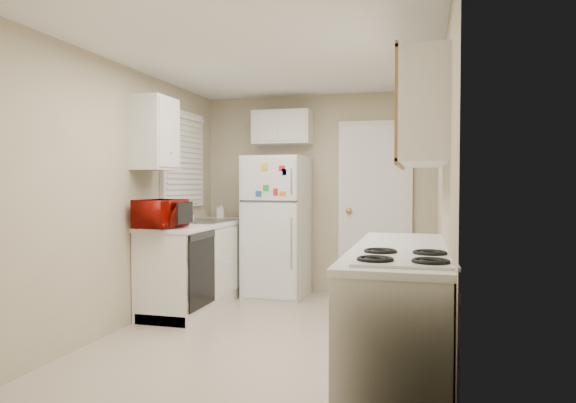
# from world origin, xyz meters

# --- Properties ---
(floor) EXTENTS (3.80, 3.80, 0.00)m
(floor) POSITION_xyz_m (0.00, 0.00, 0.00)
(floor) COLOR beige
(floor) RESTS_ON ground
(ceiling) EXTENTS (3.80, 3.80, 0.00)m
(ceiling) POSITION_xyz_m (0.00, 0.00, 2.40)
(ceiling) COLOR white
(ceiling) RESTS_ON floor
(wall_left) EXTENTS (3.80, 3.80, 0.00)m
(wall_left) POSITION_xyz_m (-1.40, 0.00, 1.20)
(wall_left) COLOR #B5AA8C
(wall_left) RESTS_ON floor
(wall_right) EXTENTS (3.80, 3.80, 0.00)m
(wall_right) POSITION_xyz_m (1.40, 0.00, 1.20)
(wall_right) COLOR #B5AA8C
(wall_right) RESTS_ON floor
(wall_back) EXTENTS (2.80, 2.80, 0.00)m
(wall_back) POSITION_xyz_m (0.00, 1.90, 1.20)
(wall_back) COLOR #B5AA8C
(wall_back) RESTS_ON floor
(wall_front) EXTENTS (2.80, 2.80, 0.00)m
(wall_front) POSITION_xyz_m (0.00, -1.90, 1.20)
(wall_front) COLOR #B5AA8C
(wall_front) RESTS_ON floor
(left_counter) EXTENTS (0.60, 1.80, 0.90)m
(left_counter) POSITION_xyz_m (-1.10, 0.90, 0.45)
(left_counter) COLOR silver
(left_counter) RESTS_ON floor
(dishwasher) EXTENTS (0.03, 0.58, 0.72)m
(dishwasher) POSITION_xyz_m (-0.81, 0.30, 0.49)
(dishwasher) COLOR black
(dishwasher) RESTS_ON floor
(sink) EXTENTS (0.54, 0.74, 0.16)m
(sink) POSITION_xyz_m (-1.10, 1.05, 0.86)
(sink) COLOR gray
(sink) RESTS_ON left_counter
(microwave) EXTENTS (0.50, 0.30, 0.33)m
(microwave) POSITION_xyz_m (-1.15, 0.14, 1.05)
(microwave) COLOR #910B04
(microwave) RESTS_ON left_counter
(soap_bottle) EXTENTS (0.10, 0.10, 0.20)m
(soap_bottle) POSITION_xyz_m (-1.15, 1.63, 1.00)
(soap_bottle) COLOR white
(soap_bottle) RESTS_ON left_counter
(window_blinds) EXTENTS (0.10, 0.98, 1.08)m
(window_blinds) POSITION_xyz_m (-1.36, 1.05, 1.60)
(window_blinds) COLOR silver
(window_blinds) RESTS_ON wall_left
(upper_cabinet_left) EXTENTS (0.30, 0.45, 0.70)m
(upper_cabinet_left) POSITION_xyz_m (-1.25, 0.22, 1.80)
(upper_cabinet_left) COLOR silver
(upper_cabinet_left) RESTS_ON wall_left
(refrigerator) EXTENTS (0.70, 0.68, 1.64)m
(refrigerator) POSITION_xyz_m (-0.41, 1.52, 0.82)
(refrigerator) COLOR silver
(refrigerator) RESTS_ON floor
(cabinet_over_fridge) EXTENTS (0.70, 0.30, 0.40)m
(cabinet_over_fridge) POSITION_xyz_m (-0.40, 1.75, 2.00)
(cabinet_over_fridge) COLOR silver
(cabinet_over_fridge) RESTS_ON wall_back
(interior_door) EXTENTS (0.86, 0.06, 2.08)m
(interior_door) POSITION_xyz_m (0.70, 1.86, 1.02)
(interior_door) COLOR silver
(interior_door) RESTS_ON floor
(right_counter) EXTENTS (0.60, 2.00, 0.90)m
(right_counter) POSITION_xyz_m (1.10, -0.80, 0.45)
(right_counter) COLOR silver
(right_counter) RESTS_ON floor
(stove) EXTENTS (0.55, 0.67, 0.80)m
(stove) POSITION_xyz_m (1.15, -1.37, 0.40)
(stove) COLOR silver
(stove) RESTS_ON floor
(upper_cabinet_right) EXTENTS (0.30, 1.20, 0.70)m
(upper_cabinet_right) POSITION_xyz_m (1.25, -0.50, 1.80)
(upper_cabinet_right) COLOR silver
(upper_cabinet_right) RESTS_ON wall_right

